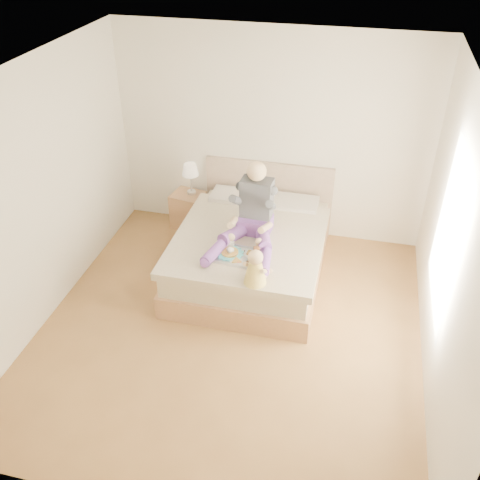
% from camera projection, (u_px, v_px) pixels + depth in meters
% --- Properties ---
extents(room, '(4.02, 4.22, 2.71)m').
position_uv_depth(room, '(237.00, 208.00, 4.93)').
color(room, brown).
rests_on(room, ground).
extents(bed, '(1.70, 2.18, 1.00)m').
position_uv_depth(bed, '(252.00, 248.00, 6.48)').
color(bed, '#9B6F48').
rests_on(bed, ground).
extents(nightstand, '(0.47, 0.43, 0.50)m').
position_uv_depth(nightstand, '(189.00, 210.00, 7.37)').
color(nightstand, '#9B6F48').
rests_on(nightstand, ground).
extents(lamp, '(0.21, 0.21, 0.44)m').
position_uv_depth(lamp, '(190.00, 171.00, 7.06)').
color(lamp, silver).
rests_on(lamp, nightstand).
extents(adult, '(0.76, 1.09, 0.90)m').
position_uv_depth(adult, '(252.00, 217.00, 6.02)').
color(adult, '#633688').
rests_on(adult, bed).
extents(tray, '(0.51, 0.42, 0.14)m').
position_uv_depth(tray, '(238.00, 254.00, 5.82)').
color(tray, silver).
rests_on(tray, bed).
extents(baby, '(0.29, 0.35, 0.39)m').
position_uv_depth(baby, '(256.00, 269.00, 5.38)').
color(baby, '#E3C447').
rests_on(baby, bed).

